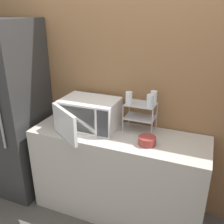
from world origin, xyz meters
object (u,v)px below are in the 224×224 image
object	(u,v)px
dish_rack	(140,111)
glass_back_right	(154,97)
glass_front_left	(129,98)
glass_front_right	(150,101)
microwave	(89,114)
bowl	(147,141)
refrigerator	(9,111)

from	to	relation	value
dish_rack	glass_back_right	bearing A→B (deg)	27.37
glass_back_right	glass_front_left	bearing A→B (deg)	-151.47
glass_back_right	glass_front_right	bearing A→B (deg)	-93.78
dish_rack	glass_front_left	bearing A→B (deg)	-150.23
glass_front_right	glass_front_left	bearing A→B (deg)	179.65
microwave	dish_rack	xyz separation A→B (m)	(0.49, 0.11, 0.06)
glass_front_left	bowl	world-z (taller)	glass_front_left
bowl	glass_back_right	bearing A→B (deg)	95.64
dish_rack	refrigerator	bearing A→B (deg)	-173.03
dish_rack	glass_front_left	size ratio (longest dim) A/B	2.48
dish_rack	glass_front_right	distance (m)	0.18
glass_back_right	refrigerator	world-z (taller)	refrigerator
dish_rack	glass_front_right	bearing A→B (deg)	-29.99
glass_front_left	bowl	distance (m)	0.42
microwave	refrigerator	bearing A→B (deg)	-176.22
glass_back_right	bowl	distance (m)	0.42
glass_front_left	glass_back_right	xyz separation A→B (m)	(0.21, 0.11, 0.00)
dish_rack	glass_front_right	size ratio (longest dim) A/B	2.48
microwave	glass_front_right	distance (m)	0.62
microwave	glass_front_left	world-z (taller)	glass_front_left
glass_front_left	glass_front_right	size ratio (longest dim) A/B	1.00
glass_front_left	glass_back_right	distance (m)	0.23
glass_front_left	glass_back_right	bearing A→B (deg)	28.53
glass_front_left	glass_front_right	bearing A→B (deg)	-0.35
glass_front_left	microwave	bearing A→B (deg)	-171.61
bowl	refrigerator	size ratio (longest dim) A/B	0.08
glass_back_right	bowl	xyz separation A→B (m)	(0.03, -0.29, -0.31)
dish_rack	refrigerator	xyz separation A→B (m)	(-1.45, -0.18, -0.15)
bowl	microwave	bearing A→B (deg)	169.18
microwave	glass_front_left	size ratio (longest dim) A/B	5.33
glass_back_right	bowl	world-z (taller)	glass_back_right
bowl	glass_front_left	bearing A→B (deg)	142.90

